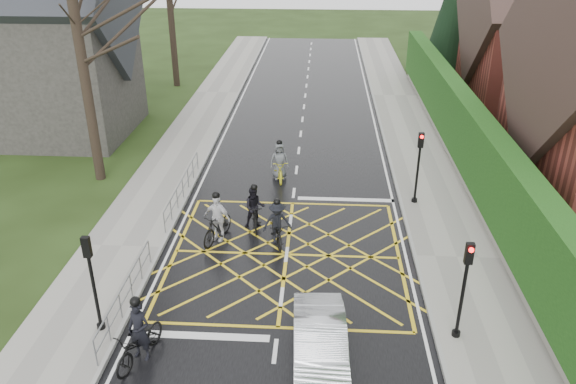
# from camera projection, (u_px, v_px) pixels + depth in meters

# --- Properties ---
(ground) EXTENTS (120.00, 120.00, 0.00)m
(ground) POSITION_uv_depth(u_px,v_px,m) (287.00, 255.00, 20.09)
(ground) COLOR black
(ground) RESTS_ON ground
(road) EXTENTS (9.00, 80.00, 0.01)m
(road) POSITION_uv_depth(u_px,v_px,m) (287.00, 254.00, 20.09)
(road) COLOR black
(road) RESTS_ON ground
(sidewalk_right) EXTENTS (3.00, 80.00, 0.15)m
(sidewalk_right) POSITION_uv_depth(u_px,v_px,m) (457.00, 258.00, 19.72)
(sidewalk_right) COLOR gray
(sidewalk_right) RESTS_ON ground
(sidewalk_left) EXTENTS (3.00, 80.00, 0.15)m
(sidewalk_left) POSITION_uv_depth(u_px,v_px,m) (122.00, 247.00, 20.38)
(sidewalk_left) COLOR gray
(sidewalk_left) RESTS_ON ground
(stone_wall) EXTENTS (0.50, 38.00, 0.70)m
(stone_wall) POSITION_uv_depth(u_px,v_px,m) (469.00, 181.00, 24.89)
(stone_wall) COLOR slate
(stone_wall) RESTS_ON ground
(hedge) EXTENTS (0.90, 38.00, 2.80)m
(hedge) POSITION_uv_depth(u_px,v_px,m) (475.00, 144.00, 24.12)
(hedge) COLOR #14380F
(hedge) RESTS_ON stone_wall
(house_far) EXTENTS (9.80, 8.80, 10.30)m
(house_far) POSITION_uv_depth(u_px,v_px,m) (552.00, 39.00, 33.49)
(house_far) COLOR maroon
(house_far) RESTS_ON ground
(conifer) EXTENTS (4.60, 4.60, 10.00)m
(conifer) POSITION_uv_depth(u_px,v_px,m) (457.00, 8.00, 40.60)
(conifer) COLOR black
(conifer) RESTS_ON ground
(church) EXTENTS (8.80, 7.80, 11.00)m
(church) POSITION_uv_depth(u_px,v_px,m) (44.00, 43.00, 29.42)
(church) COLOR #2D2B28
(church) RESTS_ON ground
(railing_south) EXTENTS (0.05, 5.04, 1.03)m
(railing_south) POSITION_uv_depth(u_px,v_px,m) (125.00, 290.00, 16.86)
(railing_south) COLOR slate
(railing_south) RESTS_ON ground
(railing_north) EXTENTS (0.05, 6.04, 1.03)m
(railing_north) POSITION_uv_depth(u_px,v_px,m) (182.00, 184.00, 23.58)
(railing_north) COLOR slate
(railing_north) RESTS_ON ground
(traffic_light_ne) EXTENTS (0.24, 0.31, 3.21)m
(traffic_light_ne) POSITION_uv_depth(u_px,v_px,m) (418.00, 169.00, 22.84)
(traffic_light_ne) COLOR black
(traffic_light_ne) RESTS_ON ground
(traffic_light_se) EXTENTS (0.24, 0.31, 3.21)m
(traffic_light_se) POSITION_uv_depth(u_px,v_px,m) (463.00, 292.00, 15.31)
(traffic_light_se) COLOR black
(traffic_light_se) RESTS_ON ground
(traffic_light_sw) EXTENTS (0.24, 0.31, 3.21)m
(traffic_light_sw) POSITION_uv_depth(u_px,v_px,m) (94.00, 285.00, 15.61)
(traffic_light_sw) COLOR black
(traffic_light_sw) RESTS_ON ground
(cyclist_rear) EXTENTS (1.33, 2.19, 2.01)m
(cyclist_rear) POSITION_uv_depth(u_px,v_px,m) (140.00, 340.00, 15.06)
(cyclist_rear) COLOR black
(cyclist_rear) RESTS_ON ground
(cyclist_back) EXTENTS (0.92, 1.89, 1.83)m
(cyclist_back) POSITION_uv_depth(u_px,v_px,m) (255.00, 211.00, 21.57)
(cyclist_back) COLOR black
(cyclist_back) RESTS_ON ground
(cyclist_mid) EXTENTS (1.18, 1.94, 1.79)m
(cyclist_mid) POSITION_uv_depth(u_px,v_px,m) (277.00, 227.00, 20.55)
(cyclist_mid) COLOR black
(cyclist_mid) RESTS_ON ground
(cyclist_front) EXTENTS (1.22, 2.04, 1.98)m
(cyclist_front) POSITION_uv_depth(u_px,v_px,m) (217.00, 223.00, 20.68)
(cyclist_front) COLOR black
(cyclist_front) RESTS_ON ground
(cyclist_lead) EXTENTS (1.02, 2.04, 1.90)m
(cyclist_lead) POSITION_uv_depth(u_px,v_px,m) (279.00, 166.00, 25.63)
(cyclist_lead) COLOR gold
(cyclist_lead) RESTS_ON ground
(car) EXTENTS (1.62, 4.09, 1.33)m
(car) POSITION_uv_depth(u_px,v_px,m) (320.00, 346.00, 14.83)
(car) COLOR silver
(car) RESTS_ON ground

